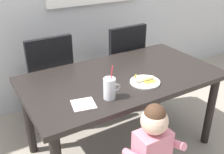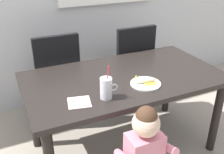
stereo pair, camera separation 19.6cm
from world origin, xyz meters
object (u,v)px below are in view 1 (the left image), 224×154
dining_chair_left (49,76)px  dining_chair_right (121,62)px  toddler_standing (152,147)px  snack_plate (145,82)px  paper_napkin (83,104)px  peeled_banana (145,79)px  dining_table (122,85)px  milk_cup (110,89)px

dining_chair_left → dining_chair_right: same height
toddler_standing → dining_chair_right: bearing=65.6°
snack_plate → paper_napkin: (-0.54, -0.04, -0.00)m
dining_chair_left → peeled_banana: 1.01m
snack_plate → peeled_banana: peeled_banana is taller
dining_chair_right → snack_plate: bearing=69.1°
dining_table → toddler_standing: (-0.17, -0.62, -0.11)m
milk_cup → dining_table: bearing=43.3°
milk_cup → dining_chair_right: bearing=52.9°
milk_cup → peeled_banana: size_ratio=1.43×
dining_chair_left → toddler_standing: (0.24, -1.29, -0.02)m
dining_table → dining_chair_left: (-0.41, 0.67, -0.10)m
milk_cup → paper_napkin: milk_cup is taller
dining_table → peeled_banana: 0.24m
paper_napkin → dining_chair_left: bearing=86.8°
toddler_standing → snack_plate: (0.25, 0.42, 0.21)m
dining_chair_left → paper_napkin: 0.93m
dining_chair_right → paper_napkin: size_ratio=6.40×
dining_chair_left → milk_cup: bearing=98.6°
dining_chair_left → dining_chair_right: size_ratio=1.00×
toddler_standing → paper_napkin: size_ratio=5.59×
dining_table → snack_plate: 0.23m
dining_chair_left → snack_plate: dining_chair_left is taller
toddler_standing → snack_plate: size_ratio=3.64×
toddler_standing → paper_napkin: 0.52m
dining_chair_left → toddler_standing: size_ratio=1.15×
toddler_standing → paper_napkin: bearing=127.0°
dining_chair_right → milk_cup: milk_cup is taller
snack_plate → dining_table: bearing=111.8°
dining_table → peeled_banana: peeled_banana is taller
dining_chair_left → paper_napkin: (-0.05, -0.90, 0.19)m
dining_chair_right → dining_table: bearing=57.7°
dining_table → snack_plate: snack_plate is taller
peeled_banana → paper_napkin: peeled_banana is taller
dining_table → paper_napkin: bearing=-152.8°
toddler_standing → milk_cup: 0.46m
dining_table → toddler_standing: toddler_standing is taller
dining_chair_right → toddler_standing: 1.35m
dining_chair_right → paper_napkin: bearing=45.1°
peeled_banana → dining_table: bearing=112.7°
toddler_standing → paper_napkin: toddler_standing is taller
dining_chair_left → snack_plate: 1.01m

